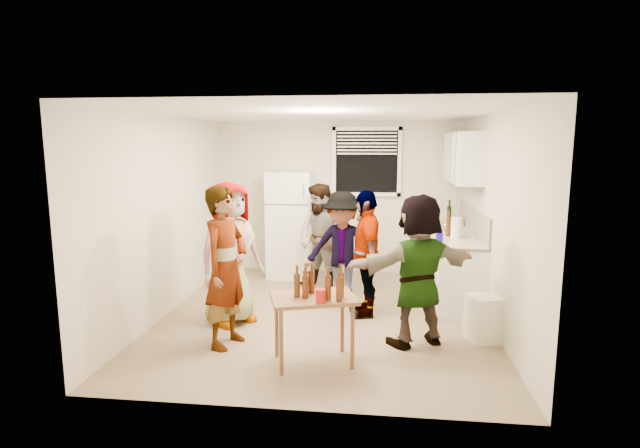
# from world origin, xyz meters

# --- Properties ---
(room) EXTENTS (4.00, 4.50, 2.50)m
(room) POSITION_xyz_m (0.00, 0.00, 0.00)
(room) COLOR beige
(room) RESTS_ON ground
(window) EXTENTS (1.12, 0.10, 1.06)m
(window) POSITION_xyz_m (0.45, 2.21, 1.85)
(window) COLOR white
(window) RESTS_ON room
(refrigerator) EXTENTS (0.70, 0.70, 1.70)m
(refrigerator) POSITION_xyz_m (-0.75, 1.88, 0.85)
(refrigerator) COLOR white
(refrigerator) RESTS_ON ground
(counter_lower) EXTENTS (0.60, 2.20, 0.86)m
(counter_lower) POSITION_xyz_m (1.70, 1.15, 0.43)
(counter_lower) COLOR white
(counter_lower) RESTS_ON ground
(countertop) EXTENTS (0.64, 2.22, 0.04)m
(countertop) POSITION_xyz_m (1.70, 1.15, 0.88)
(countertop) COLOR beige
(countertop) RESTS_ON counter_lower
(backsplash) EXTENTS (0.03, 2.20, 0.36)m
(backsplash) POSITION_xyz_m (1.99, 1.15, 1.08)
(backsplash) COLOR beige
(backsplash) RESTS_ON countertop
(upper_cabinets) EXTENTS (0.34, 1.60, 0.70)m
(upper_cabinets) POSITION_xyz_m (1.83, 1.35, 1.95)
(upper_cabinets) COLOR white
(upper_cabinets) RESTS_ON room
(kettle) EXTENTS (0.23, 0.20, 0.19)m
(kettle) POSITION_xyz_m (1.65, 1.26, 0.90)
(kettle) COLOR silver
(kettle) RESTS_ON countertop
(paper_towel) EXTENTS (0.13, 0.13, 0.28)m
(paper_towel) POSITION_xyz_m (1.68, 0.72, 0.90)
(paper_towel) COLOR white
(paper_towel) RESTS_ON countertop
(wine_bottle) EXTENTS (0.07, 0.07, 0.28)m
(wine_bottle) POSITION_xyz_m (1.75, 1.89, 0.90)
(wine_bottle) COLOR black
(wine_bottle) RESTS_ON countertop
(beer_bottle_counter) EXTENTS (0.07, 0.07, 0.26)m
(beer_bottle_counter) POSITION_xyz_m (1.60, 0.85, 0.90)
(beer_bottle_counter) COLOR #47230C
(beer_bottle_counter) RESTS_ON countertop
(blue_cup) EXTENTS (0.09, 0.09, 0.12)m
(blue_cup) POSITION_xyz_m (1.44, 0.45, 0.90)
(blue_cup) COLOR #1708B6
(blue_cup) RESTS_ON countertop
(picture_frame) EXTENTS (0.02, 0.17, 0.14)m
(picture_frame) POSITION_xyz_m (1.92, 1.76, 0.97)
(picture_frame) COLOR gold
(picture_frame) RESTS_ON countertop
(trash_bin) EXTENTS (0.42, 0.42, 0.50)m
(trash_bin) POSITION_xyz_m (1.83, -0.56, 0.25)
(trash_bin) COLOR white
(trash_bin) RESTS_ON ground
(serving_table) EXTENTS (0.94, 0.76, 0.68)m
(serving_table) POSITION_xyz_m (0.04, -1.34, 0.00)
(serving_table) COLOR brown
(serving_table) RESTS_ON ground
(beer_bottle_table) EXTENTS (0.06, 0.06, 0.23)m
(beer_bottle_table) POSITION_xyz_m (0.19, -1.44, 0.68)
(beer_bottle_table) COLOR #47230C
(beer_bottle_table) RESTS_ON serving_table
(red_cup) EXTENTS (0.10, 0.10, 0.13)m
(red_cup) POSITION_xyz_m (0.13, -1.52, 0.68)
(red_cup) COLOR #B01314
(red_cup) RESTS_ON serving_table
(guest_grey) EXTENTS (1.85, 1.74, 0.54)m
(guest_grey) POSITION_xyz_m (-1.09, -0.33, 0.00)
(guest_grey) COLOR #959595
(guest_grey) RESTS_ON ground
(guest_stripe) EXTENTS (1.83, 1.11, 0.41)m
(guest_stripe) POSITION_xyz_m (-0.94, -1.01, 0.00)
(guest_stripe) COLOR #141933
(guest_stripe) RESTS_ON ground
(guest_back_left) EXTENTS (1.47, 1.74, 0.60)m
(guest_back_left) POSITION_xyz_m (-0.17, 1.12, 0.00)
(guest_back_left) COLOR brown
(guest_back_left) RESTS_ON ground
(guest_back_right) EXTENTS (1.19, 1.65, 0.57)m
(guest_back_right) POSITION_xyz_m (0.18, 0.53, 0.00)
(guest_back_right) COLOR #444349
(guest_back_right) RESTS_ON ground
(guest_black) EXTENTS (1.72, 1.19, 0.39)m
(guest_black) POSITION_xyz_m (0.51, 0.12, 0.00)
(guest_black) COLOR black
(guest_black) RESTS_ON ground
(guest_orange) EXTENTS (2.10, 2.15, 0.48)m
(guest_orange) POSITION_xyz_m (1.08, -0.74, 0.00)
(guest_orange) COLOR #E8994F
(guest_orange) RESTS_ON ground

